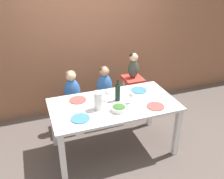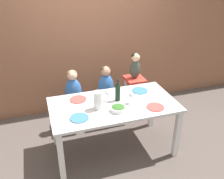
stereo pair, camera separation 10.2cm
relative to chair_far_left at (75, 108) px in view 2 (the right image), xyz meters
The scene contains 18 objects.
ground_plane 0.92m from the chair_far_left, 59.59° to the right, with size 14.00×14.00×0.00m, color #564C47.
wall_back 1.24m from the chair_far_left, 56.76° to the left, with size 10.00×0.06×2.70m.
dining_table 0.89m from the chair_far_left, 59.59° to the right, with size 1.70×0.90×0.77m.
chair_far_left is the anchor object (origin of this frame).
chair_far_center 0.53m from the chair_far_left, ahead, with size 0.36×0.41×0.45m.
chair_right_highchair 1.05m from the chair_far_left, ahead, with size 0.31×0.35×0.76m.
person_child_left 0.36m from the chair_far_left, 90.00° to the left, with size 0.26×0.18×0.58m.
person_child_center 0.64m from the chair_far_left, ahead, with size 0.26×0.18×0.58m.
person_baby_right 1.20m from the chair_far_left, ahead, with size 0.18×0.15×0.43m.
wine_bottle 0.98m from the chair_far_left, 52.29° to the right, with size 0.07×0.07×0.31m.
paper_towel_roll 0.96m from the chair_far_left, 75.77° to the right, with size 0.12×0.12×0.24m.
wine_glass_near 1.14m from the chair_far_left, 50.36° to the right, with size 0.07×0.07×0.17m.
wine_glass_far 0.88m from the chair_far_left, 59.38° to the right, with size 0.07×0.07×0.17m.
salad_bowl_large 1.10m from the chair_far_left, 65.04° to the right, with size 0.20×0.20×0.08m.
dinner_plate_front_left 1.02m from the chair_far_left, 95.18° to the right, with size 0.23×0.23×0.01m.
dinner_plate_back_left 0.62m from the chair_far_left, 91.20° to the right, with size 0.23×0.23×0.01m.
dinner_plate_back_right 1.11m from the chair_far_left, 28.37° to the right, with size 0.23×0.23×0.01m.
dinner_plate_front_right 1.40m from the chair_far_left, 47.19° to the right, with size 0.23×0.23×0.01m.
Camera 2 is at (-0.91, -2.75, 2.46)m, focal length 40.00 mm.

